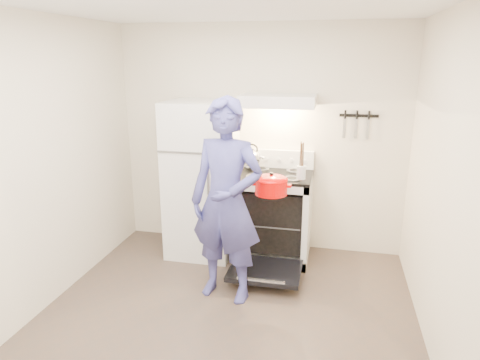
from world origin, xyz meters
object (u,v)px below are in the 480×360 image
object	(u,v)px
dutch_oven	(271,187)
stove_body	(275,217)
refrigerator	(202,179)
person	(226,202)
tea_kettle	(252,157)

from	to	relation	value
dutch_oven	stove_body	bearing A→B (deg)	94.33
dutch_oven	refrigerator	bearing A→B (deg)	144.29
stove_body	person	size ratio (longest dim) A/B	0.50
dutch_oven	person	bearing A→B (deg)	-144.68
tea_kettle	stove_body	bearing A→B (deg)	-25.98
stove_body	dutch_oven	bearing A→B (deg)	-85.67
person	dutch_oven	distance (m)	0.45
stove_body	refrigerator	bearing A→B (deg)	-178.23
tea_kettle	refrigerator	bearing A→B (deg)	-162.98
refrigerator	tea_kettle	xyz separation A→B (m)	(0.53, 0.16, 0.24)
refrigerator	person	bearing A→B (deg)	-60.02
stove_body	person	bearing A→B (deg)	-109.00
stove_body	person	world-z (taller)	person
refrigerator	person	world-z (taller)	person
stove_body	person	distance (m)	1.05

